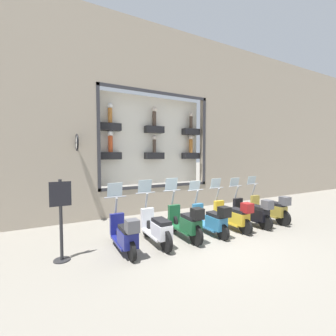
% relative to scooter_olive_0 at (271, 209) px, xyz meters
% --- Properties ---
extents(ground_plane, '(120.00, 120.00, 0.00)m').
position_rel_scooter_olive_0_xyz_m(ground_plane, '(-0.21, 2.94, -0.48)').
color(ground_plane, gray).
extents(building_facade, '(1.21, 36.00, 7.71)m').
position_rel_scooter_olive_0_xyz_m(building_facade, '(3.40, 2.95, 3.42)').
color(building_facade, gray).
rests_on(building_facade, ground_plane).
extents(scooter_olive_0, '(1.81, 0.61, 1.58)m').
position_rel_scooter_olive_0_xyz_m(scooter_olive_0, '(0.00, 0.00, 0.00)').
color(scooter_olive_0, black).
rests_on(scooter_olive_0, ground_plane).
extents(scooter_black_1, '(1.80, 0.61, 1.56)m').
position_rel_scooter_olive_0_xyz_m(scooter_black_1, '(-0.01, 0.89, -0.02)').
color(scooter_black_1, black).
rests_on(scooter_black_1, ground_plane).
extents(scooter_yellow_2, '(1.80, 0.60, 1.58)m').
position_rel_scooter_olive_0_xyz_m(scooter_yellow_2, '(-0.01, 1.79, -0.02)').
color(scooter_yellow_2, black).
rests_on(scooter_yellow_2, ground_plane).
extents(scooter_teal_3, '(1.79, 0.60, 1.54)m').
position_rel_scooter_olive_0_xyz_m(scooter_teal_3, '(-0.02, 2.68, -0.03)').
color(scooter_teal_3, black).
rests_on(scooter_teal_3, ground_plane).
extents(scooter_green_4, '(1.81, 0.60, 1.67)m').
position_rel_scooter_olive_0_xyz_m(scooter_green_4, '(0.00, 3.57, 0.01)').
color(scooter_green_4, black).
rests_on(scooter_green_4, ground_plane).
extents(scooter_white_5, '(1.81, 0.60, 1.66)m').
position_rel_scooter_olive_0_xyz_m(scooter_white_5, '(0.06, 4.46, -0.04)').
color(scooter_white_5, black).
rests_on(scooter_white_5, ground_plane).
extents(scooter_navy_6, '(1.79, 0.61, 1.63)m').
position_rel_scooter_olive_0_xyz_m(scooter_navy_6, '(-0.01, 5.36, -0.02)').
color(scooter_navy_6, black).
rests_on(scooter_navy_6, ground_plane).
extents(shop_sign_post, '(0.36, 0.45, 1.85)m').
position_rel_scooter_olive_0_xyz_m(shop_sign_post, '(0.23, 6.75, 0.52)').
color(shop_sign_post, '#232326').
rests_on(shop_sign_post, ground_plane).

